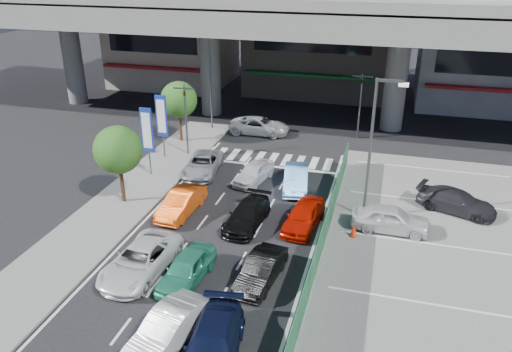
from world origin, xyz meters
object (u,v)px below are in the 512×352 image
(traffic_light_left, at_px, (185,103))
(minivan_navy_back, at_px, (213,345))
(hatch_white_back_mid, at_px, (168,329))
(crossing_wagon_silver, at_px, (259,126))
(taxi_orange_left, at_px, (181,203))
(taxi_teal_mid, at_px, (187,269))
(parked_sedan_dgrey, at_px, (456,201))
(tree_near, at_px, (118,150))
(traffic_light_right, at_px, (361,90))
(sedan_black_mid, at_px, (247,215))
(taxi_orange_right, at_px, (304,216))
(wagon_silver_front_left, at_px, (203,164))
(traffic_cone, at_px, (354,230))
(signboard_far, at_px, (162,118))
(street_lamp_right, at_px, (375,139))
(parked_sedan_white, at_px, (391,219))
(hatch_black_mid_right, at_px, (261,270))
(sedan_white_front_mid, at_px, (254,172))
(sedan_white_mid_left, at_px, (141,260))
(signboard_near, at_px, (147,132))
(tree_far, at_px, (179,100))
(kei_truck_front_right, at_px, (296,178))
(street_lamp_left, at_px, (212,73))

(traffic_light_left, xyz_separation_m, minivan_navy_back, (8.69, -18.42, -3.25))
(traffic_light_left, height_order, hatch_white_back_mid, traffic_light_left)
(hatch_white_back_mid, height_order, crossing_wagon_silver, hatch_white_back_mid)
(minivan_navy_back, bearing_deg, taxi_orange_left, 110.61)
(taxi_teal_mid, height_order, parked_sedan_dgrey, parked_sedan_dgrey)
(tree_near, distance_m, parked_sedan_dgrey, 19.67)
(minivan_navy_back, bearing_deg, traffic_light_right, 74.87)
(sedan_black_mid, distance_m, taxi_orange_right, 3.09)
(wagon_silver_front_left, distance_m, traffic_cone, 12.03)
(signboard_far, distance_m, taxi_teal_mid, 15.26)
(street_lamp_right, distance_m, taxi_teal_mid, 11.85)
(hatch_white_back_mid, bearing_deg, sedan_black_mid, 99.53)
(traffic_light_right, relative_size, traffic_cone, 6.84)
(tree_near, height_order, parked_sedan_dgrey, tree_near)
(street_lamp_right, bearing_deg, taxi_orange_right, -148.89)
(parked_sedan_white, relative_size, traffic_cone, 5.47)
(minivan_navy_back, relative_size, hatch_black_mid_right, 1.24)
(tree_near, xyz_separation_m, taxi_orange_left, (3.88, -0.31, -2.71))
(sedan_white_front_mid, bearing_deg, parked_sedan_dgrey, 7.42)
(minivan_navy_back, xyz_separation_m, sedan_white_mid_left, (-5.14, 4.26, 0.00))
(signboard_near, height_order, tree_far, tree_far)
(tree_near, distance_m, taxi_orange_left, 4.75)
(signboard_far, height_order, parked_sedan_white, signboard_far)
(taxi_teal_mid, bearing_deg, sedan_black_mid, 82.41)
(street_lamp_right, distance_m, minivan_navy_back, 13.89)
(tree_near, height_order, hatch_black_mid_right, tree_near)
(minivan_navy_back, bearing_deg, hatch_white_back_mid, 161.60)
(taxi_teal_mid, xyz_separation_m, taxi_orange_right, (4.24, 6.24, 0.02))
(hatch_white_back_mid, bearing_deg, wagon_silver_front_left, 118.01)
(traffic_light_left, height_order, minivan_navy_back, traffic_light_left)
(signboard_near, xyz_separation_m, minivan_navy_back, (9.69, -14.42, -2.37))
(signboard_near, xyz_separation_m, parked_sedan_dgrey, (19.26, 0.06, -2.36))
(traffic_light_left, bearing_deg, parked_sedan_dgrey, -12.20)
(signboard_far, bearing_deg, traffic_light_right, 31.43)
(sedan_black_mid, xyz_separation_m, crossing_wagon_silver, (-3.22, 14.45, 0.06))
(tree_near, height_order, kei_truck_front_right, tree_near)
(traffic_cone, bearing_deg, tree_far, 143.17)
(tree_far, distance_m, hatch_white_back_mid, 22.36)
(street_lamp_left, xyz_separation_m, sedan_black_mid, (7.21, -14.58, -4.15))
(street_lamp_left, relative_size, parked_sedan_dgrey, 1.81)
(crossing_wagon_silver, relative_size, traffic_cone, 6.39)
(sedan_white_front_mid, bearing_deg, signboard_near, -160.89)
(taxi_teal_mid, distance_m, parked_sedan_dgrey, 16.08)
(sedan_white_front_mid, bearing_deg, traffic_light_right, 71.62)
(taxi_orange_left, xyz_separation_m, taxi_orange_right, (7.03, 0.34, 0.02))
(kei_truck_front_right, bearing_deg, sedan_white_mid_left, -125.14)
(traffic_light_left, bearing_deg, wagon_silver_front_left, -50.59)
(tree_far, height_order, sedan_black_mid, tree_far)
(taxi_orange_left, distance_m, traffic_cone, 9.78)
(taxi_teal_mid, distance_m, sedan_white_front_mid, 11.13)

